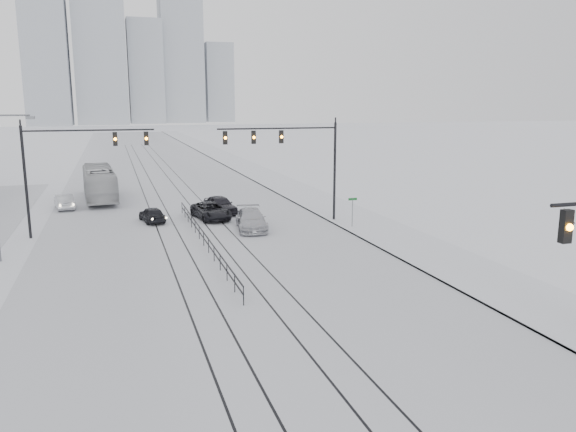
% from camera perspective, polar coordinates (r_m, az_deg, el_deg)
% --- Properties ---
extents(road, '(22.00, 260.00, 0.02)m').
position_cam_1_polar(road, '(67.77, -12.53, 3.06)').
color(road, silver).
rests_on(road, ground).
extents(sidewalk_east, '(5.00, 260.00, 0.16)m').
position_cam_1_polar(sidewalk_east, '(70.17, -1.48, 3.66)').
color(sidewalk_east, silver).
rests_on(sidewalk_east, ground).
extents(curb, '(0.10, 260.00, 0.12)m').
position_cam_1_polar(curb, '(69.55, -3.42, 3.56)').
color(curb, gray).
rests_on(curb, ground).
extents(tram_rails, '(5.30, 180.00, 0.01)m').
position_cam_1_polar(tram_rails, '(48.14, -10.41, -0.16)').
color(tram_rails, black).
rests_on(tram_rails, ground).
extents(skyline, '(96.00, 48.00, 72.00)m').
position_cam_1_polar(skyline, '(281.49, -15.77, 15.27)').
color(skyline, '#979EA6').
rests_on(skyline, ground).
extents(traffic_mast_ne, '(9.60, 0.37, 8.00)m').
position_cam_1_polar(traffic_mast_ne, '(44.21, 0.75, 6.54)').
color(traffic_mast_ne, black).
rests_on(traffic_mast_ne, ground).
extents(traffic_mast_nw, '(9.10, 0.37, 8.00)m').
position_cam_1_polar(traffic_mast_nw, '(43.14, -21.34, 5.39)').
color(traffic_mast_nw, black).
rests_on(traffic_mast_nw, ground).
extents(median_fence, '(0.06, 24.00, 1.00)m').
position_cam_1_polar(median_fence, '(38.35, -8.57, -2.27)').
color(median_fence, black).
rests_on(median_fence, ground).
extents(street_sign, '(0.70, 0.06, 2.40)m').
position_cam_1_polar(street_sign, '(43.30, 6.57, 0.81)').
color(street_sign, '#595B60').
rests_on(street_sign, ground).
extents(sedan_sb_inner, '(2.18, 3.92, 1.26)m').
position_cam_1_polar(sedan_sb_inner, '(46.76, -13.64, 0.13)').
color(sedan_sb_inner, black).
rests_on(sedan_sb_inner, ground).
extents(sedan_sb_outer, '(2.15, 4.36, 1.37)m').
position_cam_1_polar(sedan_sb_outer, '(55.08, -21.78, 1.36)').
color(sedan_sb_outer, '#B7B9BF').
rests_on(sedan_sb_outer, ground).
extents(sedan_nb_front, '(3.07, 5.30, 1.39)m').
position_cam_1_polar(sedan_nb_front, '(47.07, -7.84, 0.50)').
color(sedan_nb_front, black).
rests_on(sedan_nb_front, ground).
extents(sedan_nb_right, '(2.85, 5.52, 1.53)m').
position_cam_1_polar(sedan_nb_right, '(42.87, -3.75, -0.39)').
color(sedan_nb_right, '#B2B4BB').
rests_on(sedan_nb_right, ground).
extents(sedan_nb_far, '(2.71, 4.82, 1.55)m').
position_cam_1_polar(sedan_nb_far, '(49.36, -6.90, 1.12)').
color(sedan_nb_far, black).
rests_on(sedan_nb_far, ground).
extents(box_truck, '(3.52, 12.10, 3.33)m').
position_cam_1_polar(box_truck, '(59.01, -18.62, 3.16)').
color(box_truck, '#B2B4B6').
rests_on(box_truck, ground).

